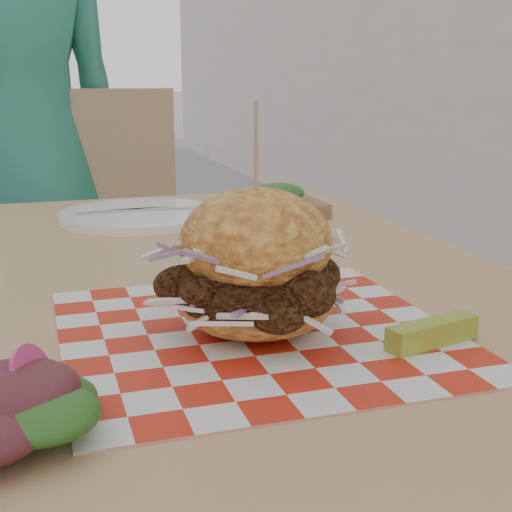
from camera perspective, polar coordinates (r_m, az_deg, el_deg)
The scene contains 9 objects.
diner at distance 1.97m, azimuth -17.94°, elevation 8.37°, with size 0.59×0.39×1.61m, color #2E856C.
patio_table at distance 0.88m, azimuth -5.34°, elevation -6.73°, with size 0.80×1.20×0.75m.
patio_chair at distance 1.92m, azimuth -11.96°, elevation 0.94°, with size 0.43×0.44×0.95m.
paper_liner at distance 0.68m, azimuth 0.00°, elevation -6.05°, with size 0.36×0.36×0.00m, color red.
sandwich at distance 0.66m, azimuth 0.00°, elevation -1.17°, with size 0.19×0.19×0.21m.
pickle_spear at distance 0.66m, azimuth 13.93°, elevation -5.98°, with size 0.10×0.02×0.02m, color #9EA830.
side_salad at distance 0.52m, azimuth -18.94°, elevation -12.04°, with size 0.13×0.14×0.05m.
place_setting at distance 1.22m, azimuth -9.23°, elevation 3.25°, with size 0.27×0.27×0.02m.
kraft_tray at distance 1.23m, azimuth 1.79°, elevation 4.29°, with size 0.15×0.12×0.06m.
Camera 1 is at (-0.04, -0.85, 0.99)m, focal length 50.00 mm.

